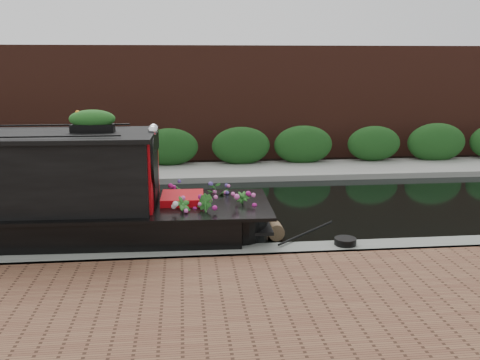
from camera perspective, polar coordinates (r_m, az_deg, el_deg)
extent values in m
plane|color=black|center=(12.64, -7.49, -3.53)|extent=(80.00, 80.00, 0.00)
cube|color=slate|center=(9.51, -7.88, -9.07)|extent=(40.00, 0.60, 0.50)
cube|color=gray|center=(16.71, -7.21, 0.48)|extent=(40.00, 2.40, 0.34)
cube|color=#184116|center=(17.59, -7.17, 1.10)|extent=(40.00, 1.10, 2.80)
cube|color=#492218|center=(19.65, -7.09, 2.32)|extent=(40.00, 1.00, 8.00)
cube|color=red|center=(10.32, -9.15, 0.97)|extent=(0.12, 1.77, 1.36)
cube|color=black|center=(9.60, -17.46, 0.11)|extent=(0.91, 0.06, 0.56)
cube|color=red|center=(10.47, -6.13, -2.89)|extent=(0.84, 0.94, 0.51)
sphere|color=white|center=(10.05, -9.29, 5.24)|extent=(0.18, 0.18, 0.18)
sphere|color=white|center=(10.33, -9.21, 5.44)|extent=(0.18, 0.18, 0.18)
cube|color=black|center=(10.30, -15.44, 5.36)|extent=(0.80, 0.29, 0.14)
ellipsoid|color=orange|center=(10.28, -15.50, 6.42)|extent=(0.87, 0.29, 0.24)
imported|color=#256221|center=(9.78, -6.10, -3.63)|extent=(0.40, 0.39, 0.64)
imported|color=#256221|center=(9.76, -3.82, -3.52)|extent=(0.41, 0.45, 0.67)
imported|color=#256221|center=(10.97, -2.21, -1.98)|extent=(0.53, 0.47, 0.55)
imported|color=#256221|center=(10.29, 0.18, -2.89)|extent=(0.45, 0.45, 0.58)
imported|color=#256221|center=(11.12, -6.41, -1.92)|extent=(0.24, 0.31, 0.52)
cylinder|color=brown|center=(10.78, 3.77, -5.40)|extent=(0.33, 0.37, 0.33)
cylinder|color=black|center=(9.88, 11.17, -6.44)|extent=(0.40, 0.40, 0.12)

